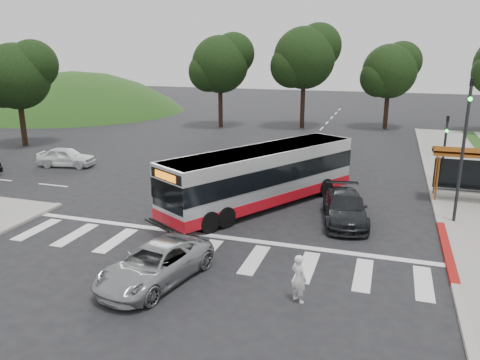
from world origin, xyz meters
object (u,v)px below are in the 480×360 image
at_px(dark_sedan, 345,208).
at_px(silver_suv_south, 155,264).
at_px(pedestrian, 299,278).
at_px(transit_bus, 262,178).

distance_m(dark_sedan, silver_suv_south, 9.64).
bearing_deg(pedestrian, dark_sedan, -63.47).
relative_size(transit_bus, silver_suv_south, 2.45).
xyz_separation_m(transit_bus, pedestrian, (3.57, -8.74, -0.67)).
distance_m(transit_bus, pedestrian, 9.47).
xyz_separation_m(dark_sedan, silver_suv_south, (-5.56, -7.87, -0.03)).
relative_size(dark_sedan, silver_suv_south, 1.01).
bearing_deg(dark_sedan, transit_bus, 155.50).
bearing_deg(transit_bus, pedestrian, -37.37).
height_order(transit_bus, dark_sedan, transit_bus).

